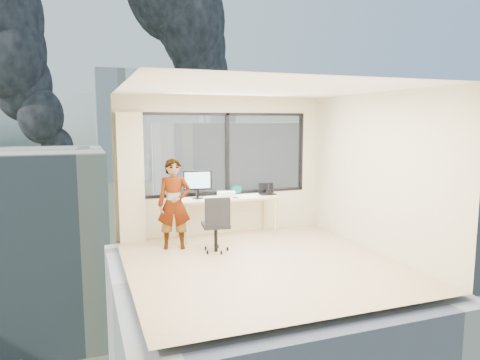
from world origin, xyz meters
name	(u,v)px	position (x,y,z in m)	size (l,w,h in m)	color
floor	(262,263)	(0.00, 0.00, 0.00)	(4.00, 4.00, 0.01)	#D9AE8D
ceiling	(264,89)	(0.00, 0.00, 2.60)	(4.00, 4.00, 0.01)	white
wall_front	(337,202)	(0.00, -2.00, 1.30)	(4.00, 0.01, 2.60)	beige
wall_left	(124,185)	(-2.00, 0.00, 1.30)	(0.01, 4.00, 2.60)	beige
wall_right	(376,173)	(2.00, 0.00, 1.30)	(0.01, 4.00, 2.60)	beige
window_wall	(225,154)	(0.05, 2.00, 1.52)	(3.30, 0.16, 1.55)	black
curtain	(131,178)	(-1.72, 1.88, 1.15)	(0.45, 0.14, 2.30)	beige
desk	(228,217)	(0.00, 1.66, 0.38)	(1.80, 0.60, 0.75)	beige
chair	(216,223)	(-0.49, 0.82, 0.48)	(0.49, 0.49, 0.95)	black
person	(174,204)	(-1.09, 1.25, 0.76)	(0.56, 0.36, 1.52)	#2D2D33
monitor	(197,184)	(-0.56, 1.72, 1.01)	(0.52, 0.11, 0.52)	black
game_console	(226,193)	(0.02, 1.85, 0.79)	(0.33, 0.27, 0.08)	white
laptop	(268,189)	(0.80, 1.66, 0.85)	(0.30, 0.32, 0.20)	black
cellphone	(236,198)	(0.10, 1.51, 0.76)	(0.11, 0.05, 0.01)	black
pen_cup	(269,192)	(0.80, 1.60, 0.80)	(0.08, 0.08, 0.10)	black
handbag	(236,190)	(0.25, 1.89, 0.84)	(0.23, 0.12, 0.18)	#0E544A
exterior_ground	(93,180)	(0.00, 120.00, -14.00)	(400.00, 400.00, 0.04)	#515B3D
near_bldg_b	(228,198)	(12.00, 38.00, -6.00)	(14.00, 13.00, 16.00)	white
near_bldg_c	(428,233)	(30.00, 28.00, -9.00)	(12.00, 10.00, 10.00)	beige
far_tower_b	(121,126)	(8.00, 120.00, 1.00)	(13.00, 13.00, 30.00)	silver
far_tower_c	(225,131)	(45.00, 140.00, -1.00)	(15.00, 15.00, 26.00)	silver
hill_b	(221,142)	(100.00, 320.00, -14.00)	(300.00, 220.00, 96.00)	slate
tree_b	(206,318)	(4.00, 18.00, -9.50)	(7.60, 7.60, 9.00)	#1E4B19
tree_c	(301,215)	(22.00, 40.00, -9.00)	(8.40, 8.40, 10.00)	#1E4B19
smoke_plume_a	(50,4)	(-10.00, 150.00, 39.00)	(40.00, 24.00, 90.00)	black
smoke_plume_b	(226,61)	(55.00, 170.00, 27.00)	(30.00, 18.00, 70.00)	black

